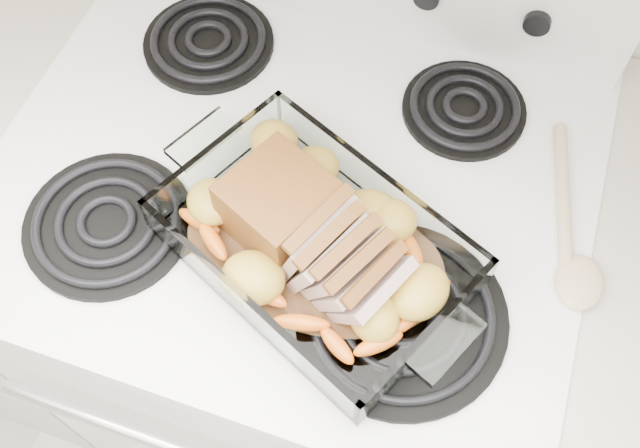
% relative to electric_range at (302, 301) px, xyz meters
% --- Properties ---
extents(electric_range, '(0.78, 0.70, 1.12)m').
position_rel_electric_range_xyz_m(electric_range, '(0.00, 0.00, 0.00)').
color(electric_range, white).
rests_on(electric_range, ground).
extents(baking_dish, '(0.35, 0.23, 0.07)m').
position_rel_electric_range_xyz_m(baking_dish, '(0.07, -0.12, 0.48)').
color(baking_dish, white).
rests_on(baking_dish, electric_range).
extents(pork_roast, '(0.23, 0.11, 0.09)m').
position_rel_electric_range_xyz_m(pork_roast, '(0.05, -0.12, 0.51)').
color(pork_roast, brown).
rests_on(pork_roast, baking_dish).
extents(roast_vegetables, '(0.38, 0.21, 0.05)m').
position_rel_electric_range_xyz_m(roast_vegetables, '(0.07, -0.08, 0.49)').
color(roast_vegetables, orange).
rests_on(roast_vegetables, baking_dish).
extents(wooden_spoon, '(0.10, 0.26, 0.02)m').
position_rel_electric_range_xyz_m(wooden_spoon, '(0.36, -0.00, 0.46)').
color(wooden_spoon, beige).
rests_on(wooden_spoon, electric_range).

